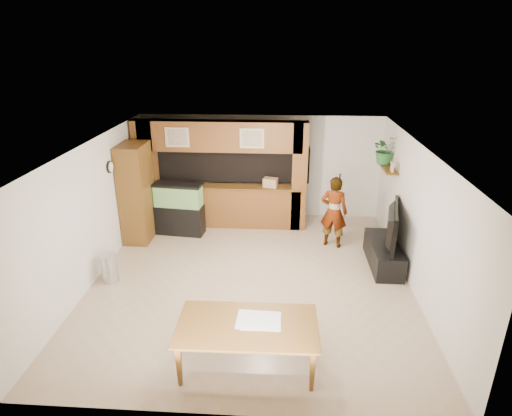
# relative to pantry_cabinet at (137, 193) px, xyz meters

# --- Properties ---
(floor) EXTENTS (6.50, 6.50, 0.00)m
(floor) POSITION_rel_pantry_cabinet_xyz_m (2.70, -1.62, -1.11)
(floor) COLOR tan
(floor) RESTS_ON ground
(ceiling) EXTENTS (6.50, 6.50, 0.00)m
(ceiling) POSITION_rel_pantry_cabinet_xyz_m (2.70, -1.62, 1.49)
(ceiling) COLOR white
(ceiling) RESTS_ON wall_back
(wall_back) EXTENTS (6.00, 0.00, 6.00)m
(wall_back) POSITION_rel_pantry_cabinet_xyz_m (2.70, 1.63, 0.19)
(wall_back) COLOR silver
(wall_back) RESTS_ON floor
(wall_left) EXTENTS (0.00, 6.50, 6.50)m
(wall_left) POSITION_rel_pantry_cabinet_xyz_m (-0.30, -1.62, 0.19)
(wall_left) COLOR silver
(wall_left) RESTS_ON floor
(wall_right) EXTENTS (0.00, 6.50, 6.50)m
(wall_right) POSITION_rel_pantry_cabinet_xyz_m (5.70, -1.62, 0.19)
(wall_right) COLOR silver
(wall_right) RESTS_ON floor
(partition) EXTENTS (4.20, 0.99, 2.60)m
(partition) POSITION_rel_pantry_cabinet_xyz_m (1.75, 1.01, 0.20)
(partition) COLOR brown
(partition) RESTS_ON floor
(wall_clock) EXTENTS (0.05, 0.25, 0.25)m
(wall_clock) POSITION_rel_pantry_cabinet_xyz_m (-0.27, -0.62, 0.79)
(wall_clock) COLOR black
(wall_clock) RESTS_ON wall_left
(wall_shelf) EXTENTS (0.25, 0.90, 0.04)m
(wall_shelf) POSITION_rel_pantry_cabinet_xyz_m (5.55, 0.33, 0.59)
(wall_shelf) COLOR brown
(wall_shelf) RESTS_ON wall_right
(pantry_cabinet) EXTENTS (0.56, 0.91, 2.23)m
(pantry_cabinet) POSITION_rel_pantry_cabinet_xyz_m (0.00, 0.00, 0.00)
(pantry_cabinet) COLOR brown
(pantry_cabinet) RESTS_ON floor
(trash_can) EXTENTS (0.31, 0.31, 0.57)m
(trash_can) POSITION_rel_pantry_cabinet_xyz_m (0.01, -1.90, -0.83)
(trash_can) COLOR #B2B2B7
(trash_can) RESTS_ON floor
(aquarium) EXTENTS (1.12, 0.42, 1.24)m
(aquarium) POSITION_rel_pantry_cabinet_xyz_m (0.86, 0.33, -0.51)
(aquarium) COLOR black
(aquarium) RESTS_ON floor
(tv_stand) EXTENTS (0.55, 1.49, 0.50)m
(tv_stand) POSITION_rel_pantry_cabinet_xyz_m (5.35, -0.92, -0.86)
(tv_stand) COLOR black
(tv_stand) RESTS_ON floor
(television) EXTENTS (0.50, 1.40, 0.80)m
(television) POSITION_rel_pantry_cabinet_xyz_m (5.35, -0.92, -0.21)
(television) COLOR black
(television) RESTS_ON tv_stand
(photo_frame) EXTENTS (0.04, 0.16, 0.21)m
(photo_frame) POSITION_rel_pantry_cabinet_xyz_m (5.55, 0.00, 0.71)
(photo_frame) COLOR tan
(photo_frame) RESTS_ON wall_shelf
(potted_plant) EXTENTS (0.71, 0.67, 0.65)m
(potted_plant) POSITION_rel_pantry_cabinet_xyz_m (5.52, 0.63, 0.93)
(potted_plant) COLOR #2B6C2F
(potted_plant) RESTS_ON wall_shelf
(person) EXTENTS (0.68, 0.55, 1.62)m
(person) POSITION_rel_pantry_cabinet_xyz_m (4.40, -0.09, -0.30)
(person) COLOR olive
(person) RESTS_ON floor
(microphone) EXTENTS (0.04, 0.10, 0.16)m
(microphone) POSITION_rel_pantry_cabinet_xyz_m (4.45, -0.25, 0.55)
(microphone) COLOR black
(microphone) RESTS_ON person
(dining_table) EXTENTS (1.96, 1.11, 0.69)m
(dining_table) POSITION_rel_pantry_cabinet_xyz_m (2.82, -4.01, -0.77)
(dining_table) COLOR brown
(dining_table) RESTS_ON floor
(newspaper_a) EXTENTS (0.56, 0.41, 0.01)m
(newspaper_a) POSITION_rel_pantry_cabinet_xyz_m (3.00, -3.89, -0.42)
(newspaper_a) COLOR silver
(newspaper_a) RESTS_ON dining_table
(newspaper_b) EXTENTS (0.63, 0.47, 0.01)m
(newspaper_b) POSITION_rel_pantry_cabinet_xyz_m (2.97, -3.86, -0.42)
(newspaper_b) COLOR silver
(newspaper_b) RESTS_ON dining_table
(counter_box) EXTENTS (0.37, 0.29, 0.22)m
(counter_box) POSITION_rel_pantry_cabinet_xyz_m (2.98, 0.83, 0.03)
(counter_box) COLOR #9E7356
(counter_box) RESTS_ON partition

